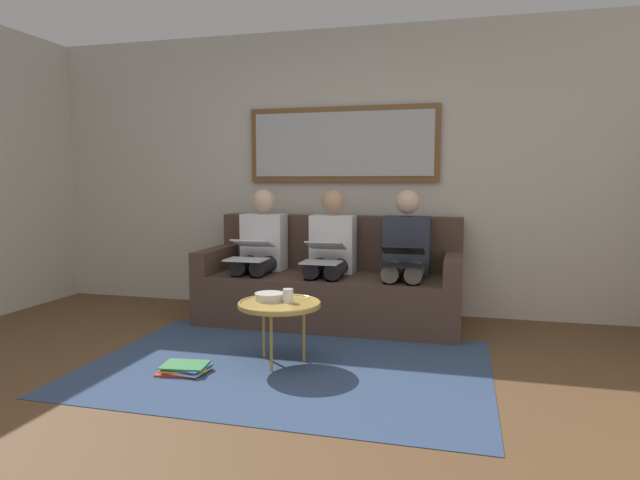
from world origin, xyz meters
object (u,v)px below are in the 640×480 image
Objects in this scene: cup at (288,296)px; laptop_black at (402,257)px; bowl at (269,297)px; laptop_silver at (324,253)px; person_middle at (330,252)px; laptop_white at (250,250)px; couch at (332,285)px; framed_mirror at (342,144)px; person_right at (260,250)px; coffee_table at (279,305)px; magazine_stack at (185,368)px; person_left at (406,255)px.

laptop_black reaches higher than cup.
laptop_silver reaches higher than bowl.
bowl is at bearing 81.58° from person_middle.
cup is 0.23× the size of laptop_white.
cup is 0.45× the size of bowl.
framed_mirror is (0.00, -0.39, 1.24)m from couch.
bowl is 1.11m from person_middle.
bowl is at bearing 113.80° from person_right.
couch is 1.93× the size of person_right.
person_middle is 2.93× the size of laptop_white.
bowl is (0.14, -0.03, -0.02)m from cup.
coffee_table is 0.72m from magazine_stack.
magazine_stack is (-0.04, 1.47, -0.58)m from person_right.
cup is 1.28m from person_right.
person_middle is at bearing -93.39° from coffee_table.
framed_mirror is at bearing -90.71° from cup.
coffee_table is at bearing 146.09° from bowl.
couch is 6.49× the size of magazine_stack.
cup is at bearing 52.90° from laptop_black.
laptop_silver is at bearing 90.00° from person_middle.
laptop_silver reaches higher than magazine_stack.
person_middle is 2.90× the size of laptop_silver.
coffee_table is 1.11m from laptop_white.
laptop_silver is (0.00, 0.23, 0.02)m from person_middle.
laptop_silver is 0.64m from laptop_white.
bowl is 0.50× the size of laptop_silver.
laptop_silver is 0.68m from person_right.
laptop_silver is at bearing 90.00° from framed_mirror.
laptop_silver is at bearing -91.26° from cup.
laptop_black is at bearing 179.03° from laptop_silver.
laptop_black is at bearing -135.34° from magazine_stack.
cup is 0.08× the size of person_middle.
person_middle is 0.23m from laptop_silver.
laptop_silver is at bearing 90.00° from couch.
person_left is at bearing -121.65° from coffee_table.
laptop_white reaches higher than bowl.
cup is (0.02, 1.18, 0.15)m from couch.
person_left reaches higher than magazine_stack.
person_right reaches higher than laptop_silver.
person_right is (1.28, -0.24, -0.01)m from laptop_black.
cup is 0.08× the size of person_right.
couch is 1.93× the size of person_left.
framed_mirror is 1.23m from person_left.
coffee_table is at bearing 85.76° from laptop_silver.
magazine_stack is (0.58, 0.35, -0.43)m from cup.
couch is 0.71m from person_left.
framed_mirror is 1.23m from person_right.
laptop_black is at bearing -127.10° from cup.
coffee_table is 1.62× the size of magazine_stack.
laptop_silver is at bearing -94.24° from coffee_table.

